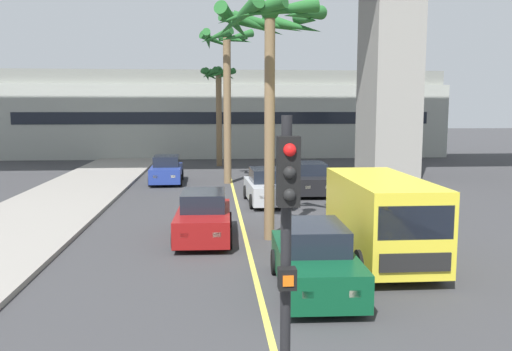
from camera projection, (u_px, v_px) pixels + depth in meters
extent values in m
cube|color=#DBCC4C|center=(237.00, 206.00, 23.12)|extent=(0.14, 56.00, 0.01)
cube|color=gray|center=(389.00, 65.00, 32.27)|extent=(2.80, 4.40, 13.71)
cube|color=#ADB2A8|center=(224.00, 121.00, 48.16)|extent=(38.57, 8.00, 6.26)
cube|color=gray|center=(224.00, 79.00, 47.69)|extent=(37.80, 7.20, 1.20)
cube|color=black|center=(225.00, 118.00, 44.15)|extent=(34.72, 0.04, 1.00)
cube|color=#0C4728|center=(315.00, 266.00, 12.44)|extent=(1.81, 4.14, 0.80)
cube|color=black|center=(314.00, 236.00, 12.50)|extent=(1.45, 2.09, 0.60)
cube|color=#F2EDCC|center=(355.00, 293.00, 10.47)|extent=(0.24, 0.09, 0.14)
cube|color=#F2EDCC|center=(308.00, 294.00, 10.42)|extent=(0.24, 0.09, 0.14)
cylinder|color=black|center=(362.00, 295.00, 11.26)|extent=(0.24, 0.65, 0.64)
cylinder|color=black|center=(287.00, 297.00, 11.17)|extent=(0.24, 0.65, 0.64)
cylinder|color=black|center=(337.00, 261.00, 13.78)|extent=(0.24, 0.65, 0.64)
cylinder|color=black|center=(276.00, 262.00, 13.69)|extent=(0.24, 0.65, 0.64)
cube|color=navy|center=(167.00, 173.00, 30.30)|extent=(1.80, 4.14, 0.80)
cube|color=black|center=(166.00, 161.00, 30.36)|extent=(1.45, 2.09, 0.60)
cube|color=#F2EDCC|center=(173.00, 176.00, 28.36)|extent=(0.24, 0.09, 0.14)
cube|color=#F2EDCC|center=(155.00, 177.00, 28.26)|extent=(0.24, 0.09, 0.14)
cylinder|color=black|center=(180.00, 180.00, 29.16)|extent=(0.24, 0.65, 0.64)
cylinder|color=black|center=(150.00, 181.00, 28.99)|extent=(0.24, 0.65, 0.64)
cylinder|color=black|center=(182.00, 175.00, 31.67)|extent=(0.24, 0.65, 0.64)
cylinder|color=black|center=(154.00, 175.00, 31.50)|extent=(0.24, 0.65, 0.64)
cube|color=black|center=(311.00, 182.00, 26.54)|extent=(1.78, 4.13, 0.80)
cube|color=black|center=(310.00, 168.00, 26.60)|extent=(1.44, 2.08, 0.60)
cube|color=#F2EDCC|center=(328.00, 187.00, 24.57)|extent=(0.24, 0.08, 0.14)
cube|color=#F2EDCC|center=(308.00, 187.00, 24.51)|extent=(0.24, 0.08, 0.14)
cylinder|color=black|center=(332.00, 191.00, 25.36)|extent=(0.23, 0.64, 0.64)
cylinder|color=black|center=(298.00, 191.00, 25.27)|extent=(0.23, 0.64, 0.64)
cylinder|color=black|center=(322.00, 184.00, 27.88)|extent=(0.23, 0.64, 0.64)
cylinder|color=black|center=(291.00, 184.00, 27.78)|extent=(0.23, 0.64, 0.64)
cube|color=#B7BABF|center=(267.00, 190.00, 23.86)|extent=(1.86, 4.16, 0.80)
cube|color=black|center=(266.00, 175.00, 23.92)|extent=(1.47, 2.10, 0.60)
cube|color=#F2EDCC|center=(285.00, 197.00, 21.93)|extent=(0.24, 0.09, 0.14)
cube|color=#F2EDCC|center=(263.00, 197.00, 21.82)|extent=(0.24, 0.09, 0.14)
cylinder|color=black|center=(290.00, 201.00, 22.74)|extent=(0.25, 0.65, 0.64)
cylinder|color=black|center=(252.00, 201.00, 22.55)|extent=(0.25, 0.65, 0.64)
cylinder|color=black|center=(280.00, 191.00, 25.24)|extent=(0.25, 0.65, 0.64)
cylinder|color=black|center=(246.00, 192.00, 25.05)|extent=(0.25, 0.65, 0.64)
cube|color=maroon|center=(204.00, 222.00, 17.31)|extent=(1.81, 4.14, 0.80)
cube|color=black|center=(204.00, 200.00, 17.38)|extent=(1.45, 2.09, 0.60)
cube|color=#F2EDCC|center=(217.00, 235.00, 15.34)|extent=(0.24, 0.09, 0.14)
cube|color=#F2EDCC|center=(185.00, 235.00, 15.29)|extent=(0.24, 0.09, 0.14)
cylinder|color=black|center=(229.00, 239.00, 16.13)|extent=(0.24, 0.65, 0.64)
cylinder|color=black|center=(175.00, 239.00, 16.04)|extent=(0.24, 0.65, 0.64)
cylinder|color=black|center=(228.00, 221.00, 18.65)|extent=(0.24, 0.65, 0.64)
cylinder|color=black|center=(182.00, 221.00, 18.56)|extent=(0.24, 0.65, 0.64)
cube|color=yellow|center=(381.00, 215.00, 14.73)|extent=(2.03, 5.21, 2.10)
cube|color=black|center=(416.00, 223.00, 12.15)|extent=(1.80, 0.09, 0.80)
cube|color=black|center=(415.00, 263.00, 12.21)|extent=(1.70, 0.07, 0.44)
cylinder|color=black|center=(435.00, 263.00, 13.37)|extent=(0.26, 0.76, 0.76)
cylinder|color=black|center=(362.00, 265.00, 13.23)|extent=(0.26, 0.76, 0.76)
cylinder|color=black|center=(394.00, 234.00, 16.46)|extent=(0.26, 0.76, 0.76)
cylinder|color=black|center=(334.00, 235.00, 16.32)|extent=(0.26, 0.76, 0.76)
cylinder|color=black|center=(285.00, 301.00, 6.02)|extent=(0.12, 0.12, 4.20)
cube|color=black|center=(288.00, 171.00, 5.69)|extent=(0.24, 0.20, 0.76)
sphere|color=red|center=(290.00, 150.00, 5.56)|extent=(0.14, 0.14, 0.14)
sphere|color=black|center=(290.00, 173.00, 5.59)|extent=(0.14, 0.14, 0.14)
sphere|color=black|center=(289.00, 195.00, 5.62)|extent=(0.14, 0.14, 0.14)
cube|color=black|center=(287.00, 278.00, 5.86)|extent=(0.20, 0.16, 0.24)
cube|color=orange|center=(288.00, 281.00, 5.78)|extent=(0.12, 0.03, 0.12)
cylinder|color=brown|center=(219.00, 120.00, 38.86)|extent=(0.42, 0.42, 6.84)
sphere|color=#236028|center=(219.00, 70.00, 38.41)|extent=(0.60, 0.60, 0.60)
cone|color=#236028|center=(230.00, 73.00, 38.41)|extent=(0.63, 1.76, 0.82)
cone|color=#236028|center=(227.00, 75.00, 39.07)|extent=(1.50, 1.54, 1.01)
cone|color=#236028|center=(220.00, 75.00, 39.27)|extent=(1.76, 0.64, 0.93)
cone|color=#236028|center=(210.00, 75.00, 38.94)|extent=(1.45, 1.58, 1.00)
cone|color=#236028|center=(207.00, 75.00, 38.48)|extent=(0.61, 1.74, 1.07)
cone|color=#236028|center=(209.00, 73.00, 37.90)|extent=(1.38, 1.64, 0.91)
cone|color=#236028|center=(218.00, 74.00, 37.62)|extent=(1.75, 0.60, 0.97)
cone|color=#236028|center=(226.00, 74.00, 37.85)|extent=(1.62, 1.40, 1.02)
cylinder|color=brown|center=(227.00, 111.00, 29.75)|extent=(0.43, 0.43, 8.20)
sphere|color=#236028|center=(227.00, 34.00, 29.21)|extent=(0.60, 0.60, 0.60)
cone|color=#236028|center=(245.00, 38.00, 29.42)|extent=(0.64, 2.15, 0.82)
cone|color=#236028|center=(236.00, 40.00, 30.16)|extent=(2.04, 1.48, 0.83)
cone|color=#236028|center=(216.00, 41.00, 30.06)|extent=(2.01, 1.54, 1.00)
cone|color=#236028|center=(208.00, 41.00, 29.25)|extent=(0.60, 2.13, 1.11)
cone|color=#236028|center=(216.00, 36.00, 28.36)|extent=(1.98, 1.60, 0.93)
cone|color=#236028|center=(236.00, 37.00, 28.36)|extent=(2.10, 1.33, 0.95)
cylinder|color=brown|center=(270.00, 130.00, 16.91)|extent=(0.33, 0.33, 7.14)
sphere|color=#236028|center=(270.00, 11.00, 16.44)|extent=(0.60, 0.60, 0.60)
cone|color=#236028|center=(307.00, 19.00, 16.64)|extent=(0.59, 2.43, 0.89)
cone|color=#236028|center=(293.00, 26.00, 17.37)|extent=(2.00, 2.01, 1.04)
cone|color=#236028|center=(268.00, 24.00, 17.64)|extent=(2.42, 0.55, 0.89)
cone|color=#236028|center=(253.00, 25.00, 17.52)|extent=(2.39, 1.30, 0.96)
cone|color=#236028|center=(235.00, 24.00, 16.88)|extent=(1.39, 2.36, 1.08)
cone|color=#236028|center=(237.00, 19.00, 15.84)|extent=(1.53, 2.31, 1.11)
cone|color=#236028|center=(250.00, 12.00, 15.47)|extent=(2.21, 1.77, 0.89)
cone|color=#236028|center=(279.00, 10.00, 15.31)|extent=(2.44, 0.70, 0.82)
cone|color=#236028|center=(303.00, 14.00, 15.82)|extent=(1.83, 2.16, 0.86)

